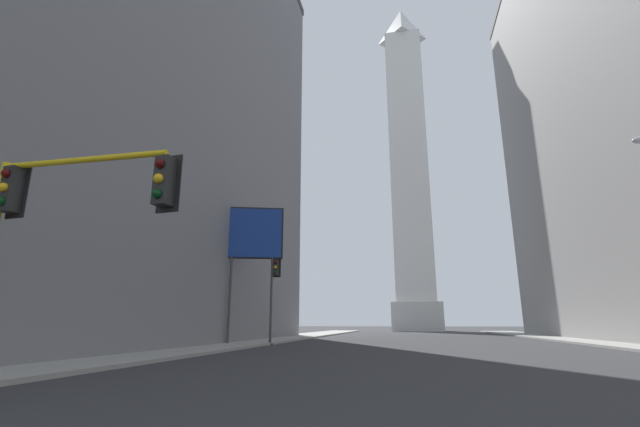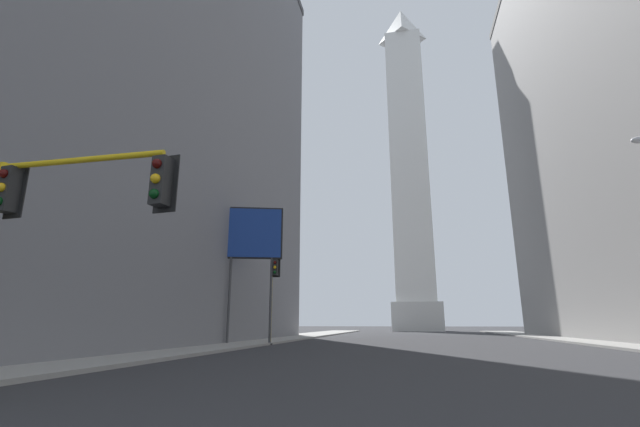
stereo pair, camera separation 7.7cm
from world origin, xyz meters
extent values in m
cube|color=gray|center=(-12.79, 29.48, 0.07)|extent=(5.00, 98.25, 0.15)
cube|color=slate|center=(-23.38, 24.56, 20.94)|extent=(20.17, 44.10, 41.88)
cube|color=silver|center=(0.00, 81.88, 2.55)|extent=(9.05, 9.05, 5.11)
cube|color=silver|center=(0.00, 81.88, 33.09)|extent=(7.24, 7.24, 55.96)
pyramid|color=silver|center=(0.00, 81.88, 65.05)|extent=(7.24, 7.24, 7.97)
cube|color=black|center=(-10.01, 6.81, 4.51)|extent=(0.37, 0.37, 1.10)
cube|color=black|center=(-9.99, 6.99, 4.51)|extent=(0.58, 0.09, 1.32)
sphere|color=#410907|center=(-10.03, 6.62, 4.85)|extent=(0.22, 0.22, 0.22)
sphere|color=yellow|center=(-10.03, 6.62, 4.51)|extent=(0.22, 0.22, 0.22)
cylinder|color=yellow|center=(-8.15, 6.81, 5.11)|extent=(4.30, 0.14, 0.14)
sphere|color=yellow|center=(-10.30, 6.81, 5.11)|extent=(0.18, 0.18, 0.18)
cube|color=black|center=(-6.00, 6.81, 4.44)|extent=(0.37, 0.37, 1.10)
cube|color=black|center=(-5.98, 6.99, 4.44)|extent=(0.58, 0.09, 1.32)
sphere|color=#410907|center=(-6.02, 6.62, 4.78)|extent=(0.22, 0.22, 0.22)
sphere|color=yellow|center=(-6.02, 6.62, 4.44)|extent=(0.22, 0.22, 0.22)
sphere|color=#073410|center=(-6.02, 6.62, 4.10)|extent=(0.22, 0.22, 0.22)
cylinder|color=yellow|center=(-10.39, 27.75, 2.97)|extent=(0.18, 0.18, 5.94)
cylinder|color=#262626|center=(-10.39, 27.75, 0.05)|extent=(0.40, 0.40, 0.10)
cube|color=black|center=(-10.10, 27.75, 5.24)|extent=(0.35, 0.35, 1.10)
cube|color=black|center=(-10.11, 27.93, 5.24)|extent=(0.58, 0.04, 1.32)
sphere|color=#410907|center=(-10.10, 27.56, 5.58)|extent=(0.22, 0.22, 0.22)
sphere|color=yellow|center=(-10.10, 27.56, 5.24)|extent=(0.22, 0.22, 0.22)
sphere|color=#073410|center=(-10.10, 27.56, 4.90)|extent=(0.22, 0.22, 0.22)
cylinder|color=#3F3F42|center=(-13.08, 26.79, 2.97)|extent=(0.18, 0.18, 5.95)
cylinder|color=#3F3F42|center=(-10.37, 27.65, 2.97)|extent=(0.18, 0.18, 5.95)
cube|color=navy|center=(-11.72, 27.22, 7.71)|extent=(3.94, 1.46, 3.52)
cube|color=black|center=(-11.72, 27.22, 7.71)|extent=(4.13, 1.42, 3.76)
camera|label=1|loc=(-0.85, -1.15, 1.44)|focal=24.00mm
camera|label=2|loc=(-0.78, -1.13, 1.44)|focal=24.00mm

